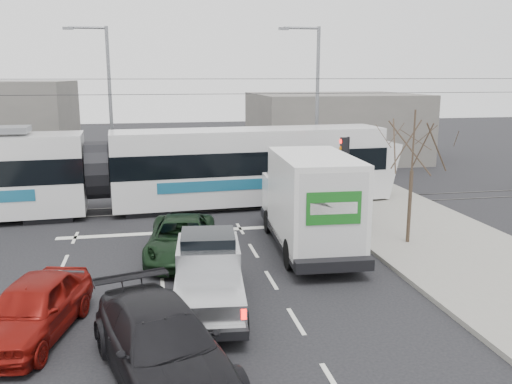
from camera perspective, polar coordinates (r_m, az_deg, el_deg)
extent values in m
plane|color=black|center=(17.15, -4.03, -9.64)|extent=(120.00, 120.00, 0.00)
cube|color=gray|center=(20.21, 22.40, -6.91)|extent=(6.00, 60.00, 0.15)
cube|color=#33302D|center=(26.65, -6.72, -1.70)|extent=(60.00, 1.60, 0.03)
cube|color=slate|center=(42.34, 8.15, 6.83)|extent=(12.00, 10.00, 5.00)
cylinder|color=#47382B|center=(21.19, 15.86, -1.49)|extent=(0.14, 0.14, 2.75)
cylinder|color=#47382B|center=(20.76, 16.26, 5.23)|extent=(0.07, 0.07, 2.25)
cylinder|color=black|center=(24.28, 9.57, 1.54)|extent=(0.12, 0.12, 3.60)
cube|color=black|center=(24.01, 9.23, 4.57)|extent=(0.28, 0.28, 0.95)
cylinder|color=#FF0C07|center=(23.92, 8.92, 5.28)|extent=(0.06, 0.20, 0.20)
cylinder|color=orange|center=(23.95, 8.89, 4.57)|extent=(0.06, 0.20, 0.20)
cylinder|color=#05330C|center=(23.99, 8.87, 3.86)|extent=(0.06, 0.20, 0.20)
cube|color=white|center=(24.05, 9.69, 2.64)|extent=(0.02, 0.30, 0.40)
cylinder|color=slate|center=(31.31, 6.44, 8.70)|extent=(0.20, 0.20, 9.00)
cylinder|color=slate|center=(31.07, 4.80, 16.82)|extent=(2.00, 0.14, 0.14)
cube|color=slate|center=(30.81, 2.93, 16.80)|extent=(0.55, 0.25, 0.14)
cylinder|color=slate|center=(31.93, -15.04, 8.43)|extent=(0.20, 0.20, 9.00)
cylinder|color=slate|center=(32.06, -17.35, 16.19)|extent=(2.00, 0.14, 0.14)
cube|color=slate|center=(32.17, -19.18, 15.97)|extent=(0.55, 0.25, 0.14)
cylinder|color=black|center=(25.89, -7.02, 10.18)|extent=(60.00, 0.03, 0.03)
cylinder|color=black|center=(25.88, -7.07, 11.73)|extent=(60.00, 0.03, 0.03)
cube|color=silver|center=(26.90, -0.66, 0.82)|extent=(13.43, 3.54, 1.61)
cube|color=black|center=(26.68, -0.67, 3.44)|extent=(13.49, 3.57, 1.10)
cube|color=silver|center=(26.55, -0.67, 5.55)|extent=(13.42, 3.43, 1.03)
cube|color=#165472|center=(25.50, 0.09, 0.86)|extent=(9.29, 0.55, 0.51)
cylinder|color=black|center=(25.99, -16.34, 2.22)|extent=(1.18, 2.73, 2.67)
cube|color=black|center=(26.54, -20.77, -2.09)|extent=(2.20, 2.48, 0.37)
cube|color=black|center=(26.38, -11.39, -1.61)|extent=(2.20, 2.48, 0.37)
cube|color=black|center=(28.14, 6.50, -0.58)|extent=(2.20, 2.48, 0.37)
cube|color=black|center=(15.23, -4.97, -10.54)|extent=(2.32, 5.38, 0.23)
cube|color=#ADAEB1|center=(15.88, -5.04, -7.13)|extent=(1.98, 2.36, 1.04)
cube|color=black|center=(15.80, -5.08, -5.17)|extent=(1.68, 1.71, 0.50)
cube|color=#ADAEB1|center=(17.13, -5.06, -6.40)|extent=(1.80, 1.11, 0.50)
cube|color=#ADAEB1|center=(14.03, -4.96, -10.99)|extent=(1.99, 2.52, 0.59)
cube|color=silver|center=(12.90, -4.88, -14.35)|extent=(1.66, 0.33, 0.16)
cube|color=#FF0C07|center=(12.87, -8.54, -12.86)|extent=(0.13, 0.08, 0.25)
cube|color=#FF0C07|center=(12.87, -1.30, -12.72)|extent=(0.13, 0.08, 0.25)
cylinder|color=black|center=(16.85, -7.86, -8.81)|extent=(0.32, 0.74, 0.72)
cylinder|color=black|center=(16.85, -2.16, -8.70)|extent=(0.32, 0.74, 0.72)
cylinder|color=black|center=(13.78, -8.45, -13.78)|extent=(0.32, 0.74, 0.72)
cylinder|color=black|center=(13.78, -1.35, -13.64)|extent=(0.32, 0.74, 0.72)
cube|color=black|center=(20.34, 5.53, -4.42)|extent=(2.89, 7.41, 0.36)
cube|color=white|center=(22.73, 3.95, -0.31)|extent=(2.46, 1.87, 1.66)
cube|color=black|center=(22.74, 3.90, 1.30)|extent=(2.11, 1.27, 0.62)
cube|color=silver|center=(19.27, 6.12, -0.65)|extent=(2.76, 5.08, 3.07)
cube|color=silver|center=(16.96, 8.13, -2.48)|extent=(2.20, 0.17, 2.70)
cube|color=#155C19|center=(16.85, 8.21, -1.71)|extent=(1.75, 0.12, 1.04)
cube|color=black|center=(17.23, 8.19, -7.96)|extent=(2.26, 0.38, 0.19)
cylinder|color=black|center=(22.35, 1.39, -3.12)|extent=(0.36, 0.95, 0.94)
cylinder|color=black|center=(22.80, 6.85, -2.89)|extent=(0.36, 0.95, 0.94)
cylinder|color=black|center=(18.23, 3.64, -6.55)|extent=(0.37, 1.06, 1.04)
cylinder|color=black|center=(18.78, 10.26, -6.15)|extent=(0.37, 1.06, 1.04)
cube|color=black|center=(24.68, 6.66, -1.56)|extent=(2.81, 5.14, 0.24)
cube|color=black|center=(25.27, 5.70, 0.37)|extent=(2.16, 2.38, 1.12)
cube|color=black|center=(25.24, 5.62, 1.71)|extent=(1.81, 1.76, 0.54)
cube|color=black|center=(26.32, 4.45, 0.37)|extent=(1.86, 1.22, 0.54)
cube|color=black|center=(23.69, 7.98, -1.21)|extent=(2.19, 2.52, 0.63)
cube|color=silver|center=(22.72, 9.62, -2.53)|extent=(1.66, 0.53, 0.18)
cube|color=#590505|center=(22.30, 7.81, -1.79)|extent=(0.15, 0.11, 0.27)
cube|color=#590505|center=(23.15, 11.16, -1.40)|extent=(0.15, 0.11, 0.27)
cylinder|color=black|center=(25.65, 3.30, -1.31)|extent=(0.43, 0.82, 0.78)
cylinder|color=black|center=(26.43, 6.51, -0.96)|extent=(0.43, 0.82, 0.78)
cylinder|color=black|center=(23.01, 6.80, -2.96)|extent=(0.43, 0.82, 0.78)
cylinder|color=black|center=(23.86, 10.25, -2.52)|extent=(0.43, 0.82, 0.78)
imported|color=black|center=(19.43, -7.84, -4.87)|extent=(2.92, 5.30, 1.40)
imported|color=maroon|center=(14.69, -22.46, -11.26)|extent=(2.80, 4.69, 1.50)
imported|color=black|center=(12.08, -9.83, -15.55)|extent=(3.58, 5.77, 1.56)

